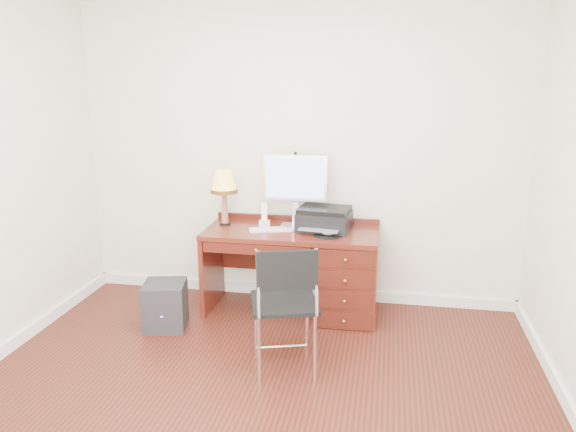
% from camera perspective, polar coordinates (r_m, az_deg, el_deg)
% --- Properties ---
extents(ground, '(4.00, 4.00, 0.00)m').
position_cam_1_polar(ground, '(3.91, -3.43, -17.79)').
color(ground, '#34120B').
rests_on(ground, ground).
extents(room_shell, '(4.00, 4.00, 4.00)m').
position_cam_1_polar(room_shell, '(4.42, -1.45, -12.95)').
color(room_shell, silver).
rests_on(room_shell, ground).
extents(desk, '(1.50, 0.67, 0.75)m').
position_cam_1_polar(desk, '(4.93, 4.05, -5.39)').
color(desk, '#5B1C13').
rests_on(desk, ground).
extents(monitor, '(0.56, 0.18, 0.64)m').
position_cam_1_polar(monitor, '(4.89, 0.76, 3.50)').
color(monitor, silver).
rests_on(monitor, desk).
extents(keyboard, '(0.44, 0.24, 0.02)m').
position_cam_1_polar(keyboard, '(4.86, -1.44, -1.37)').
color(keyboard, white).
rests_on(keyboard, desk).
extents(mouse_pad, '(0.24, 0.24, 0.05)m').
position_cam_1_polar(mouse_pad, '(4.71, 4.08, -1.84)').
color(mouse_pad, black).
rests_on(mouse_pad, desk).
extents(printer, '(0.48, 0.39, 0.20)m').
position_cam_1_polar(printer, '(4.87, 3.70, -0.28)').
color(printer, black).
rests_on(printer, desk).
extents(leg_lamp, '(0.24, 0.24, 0.49)m').
position_cam_1_polar(leg_lamp, '(4.99, -6.52, 3.15)').
color(leg_lamp, black).
rests_on(leg_lamp, desk).
extents(phone, '(0.12, 0.12, 0.21)m').
position_cam_1_polar(phone, '(4.99, -2.42, -0.33)').
color(phone, white).
rests_on(phone, desk).
extents(pen_cup, '(0.08, 0.08, 0.10)m').
position_cam_1_polar(pen_cup, '(5.00, 4.31, -0.41)').
color(pen_cup, black).
rests_on(pen_cup, desk).
extents(chair, '(0.56, 0.57, 0.96)m').
position_cam_1_polar(chair, '(3.90, -0.60, -8.21)').
color(chair, black).
rests_on(chair, ground).
extents(equipment_box, '(0.40, 0.40, 0.39)m').
position_cam_1_polar(equipment_box, '(4.84, -12.36, -8.84)').
color(equipment_box, black).
rests_on(equipment_box, ground).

